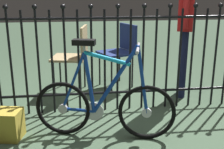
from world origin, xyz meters
name	(u,v)px	position (x,y,z in m)	size (l,w,h in m)	color
ground_plane	(125,134)	(0.00, 0.00, 0.00)	(20.00, 20.00, 0.00)	#3F553F
iron_fence	(110,56)	(-0.06, 0.61, 0.63)	(3.49, 0.07, 1.26)	black
bicycle	(104,104)	(-0.21, -0.02, 0.33)	(1.29, 0.45, 0.93)	black
chair_tan	(75,53)	(-0.45, 1.30, 0.54)	(0.52, 0.51, 0.89)	black
chair_navy	(121,48)	(0.19, 1.48, 0.55)	(0.56, 0.56, 0.88)	black
person_visitor	(186,16)	(0.91, 0.96, 1.03)	(0.28, 0.45, 1.71)	#191E3F
display_crate	(9,125)	(-1.09, 0.06, 0.14)	(0.23, 0.23, 0.28)	#B29933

